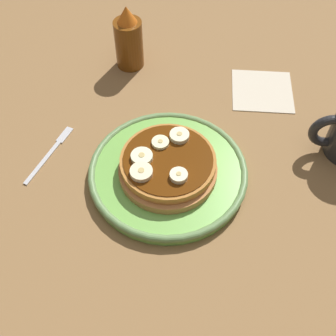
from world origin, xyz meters
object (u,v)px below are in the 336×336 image
object	(u,v)px
banana_slice_3	(142,155)
pancake_stack	(168,165)
napkin	(262,90)
syrup_bottle	(129,40)
banana_slice_1	(179,176)
fork	(52,151)
banana_slice_4	(160,143)
banana_slice_2	(179,136)
banana_slice_0	(141,172)
plate	(168,172)

from	to	relation	value
banana_slice_3	pancake_stack	bearing A→B (deg)	172.11
napkin	syrup_bottle	world-z (taller)	syrup_bottle
syrup_bottle	banana_slice_1	bearing A→B (deg)	107.75
pancake_stack	banana_slice_1	bearing A→B (deg)	117.14
banana_slice_1	syrup_bottle	xyz separation A→B (cm)	(9.73, -30.40, 0.73)
banana_slice_3	fork	size ratio (longest dim) A/B	0.27
pancake_stack	banana_slice_3	size ratio (longest dim) A/B	4.72
banana_slice_4	napkin	xyz separation A→B (cm)	(-18.08, -17.07, -4.52)
banana_slice_4	napkin	bearing A→B (deg)	-136.65
banana_slice_1	banana_slice_2	world-z (taller)	same
napkin	fork	size ratio (longest dim) A/B	0.89
banana_slice_2	napkin	world-z (taller)	banana_slice_2
pancake_stack	banana_slice_1	xyz separation A→B (cm)	(-1.64, 3.20, 1.75)
banana_slice_0	banana_slice_1	bearing A→B (deg)	175.12
plate	banana_slice_1	world-z (taller)	banana_slice_1
plate	banana_slice_2	size ratio (longest dim) A/B	8.08
pancake_stack	banana_slice_4	bearing A→B (deg)	-68.04
banana_slice_3	napkin	xyz separation A→B (cm)	(-20.73, -19.64, -4.62)
plate	banana_slice_4	world-z (taller)	banana_slice_4
banana_slice_1	banana_slice_3	world-z (taller)	same
plate	banana_slice_4	bearing A→B (deg)	-66.87
banana_slice_2	syrup_bottle	size ratio (longest dim) A/B	0.25
plate	napkin	size ratio (longest dim) A/B	2.25
pancake_stack	fork	world-z (taller)	pancake_stack
banana_slice_3	fork	distance (cm)	16.50
banana_slice_4	syrup_bottle	xyz separation A→B (cm)	(6.84, -24.09, 0.88)
banana_slice_1	fork	bearing A→B (deg)	-20.56
banana_slice_0	napkin	world-z (taller)	banana_slice_0
pancake_stack	napkin	bearing A→B (deg)	-129.83
pancake_stack	banana_slice_3	distance (cm)	4.29
banana_slice_0	banana_slice_3	world-z (taller)	same
napkin	syrup_bottle	bearing A→B (deg)	-15.74
banana_slice_3	banana_slice_4	xyz separation A→B (cm)	(-2.65, -2.57, -0.10)
banana_slice_3	napkin	bearing A→B (deg)	-136.55
pancake_stack	banana_slice_2	distance (cm)	5.06
syrup_bottle	banana_slice_3	bearing A→B (deg)	98.93
banana_slice_0	syrup_bottle	distance (cm)	30.26
banana_slice_3	banana_slice_1	bearing A→B (deg)	145.99
fork	syrup_bottle	bearing A→B (deg)	-116.27
banana_slice_4	syrup_bottle	size ratio (longest dim) A/B	0.21
pancake_stack	fork	xyz separation A→B (cm)	(19.23, -4.63, -2.81)
plate	banana_slice_0	bearing A→B (deg)	37.53
fork	banana_slice_2	bearing A→B (deg)	179.52
pancake_stack	napkin	world-z (taller)	pancake_stack
banana_slice_0	banana_slice_1	world-z (taller)	same
banana_slice_2	banana_slice_3	size ratio (longest dim) A/B	0.93
plate	syrup_bottle	bearing A→B (deg)	-73.33
banana_slice_0	banana_slice_1	xyz separation A→B (cm)	(-5.41, 0.46, 0.00)
pancake_stack	banana_slice_2	world-z (taller)	banana_slice_2
plate	banana_slice_4	distance (cm)	4.80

